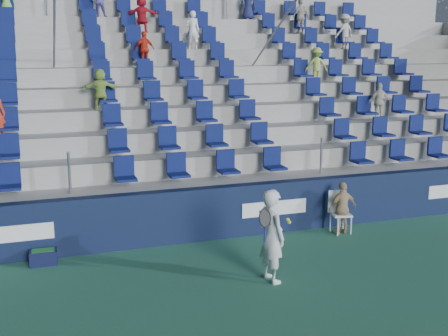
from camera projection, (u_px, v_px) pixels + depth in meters
The scene contains 7 objects.
ground at pixel (265, 295), 9.86m from camera, with size 70.00×70.00×0.00m, color #2E6C50.
sponsor_wall at pixel (211, 213), 12.65m from camera, with size 24.00×0.32×1.20m.
grandstand at pixel (160, 119), 17.04m from camera, with size 24.00×8.17×6.63m.
tennis_player at pixel (272, 236), 10.29m from camera, with size 0.69×0.70×1.76m.
line_judge_chair at pixel (339, 209), 13.14m from camera, with size 0.51×0.52×0.98m.
line_judge at pixel (342, 208), 12.99m from camera, with size 0.72×0.30×1.24m, color tan.
ball_bin at pixel (43, 256), 11.22m from camera, with size 0.55×0.37×0.30m.
Camera 1 is at (-3.64, -8.45, 4.26)m, focal length 45.00 mm.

